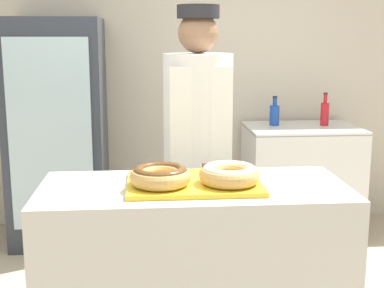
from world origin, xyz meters
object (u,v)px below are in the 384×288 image
object	(u,v)px
beverage_fridge	(58,132)
bottle_red	(325,113)
brownie_back_right	(210,168)
bottle_blue	(275,114)
donut_light_glaze	(229,174)
brownie_back_left	(171,169)
baker_person	(198,150)
serving_tray	(194,183)
donut_chocolate_glaze	(160,175)
chest_freezer	(301,179)

from	to	relation	value
beverage_fridge	bottle_red	world-z (taller)	beverage_fridge
brownie_back_right	bottle_blue	xyz separation A→B (m)	(0.72, 1.65, 0.03)
beverage_fridge	bottle_red	xyz separation A→B (m)	(2.14, 0.05, 0.12)
donut_light_glaze	brownie_back_left	xyz separation A→B (m)	(-0.26, 0.24, -0.03)
baker_person	serving_tray	bearing A→B (deg)	-97.04
brownie_back_right	bottle_red	size ratio (longest dim) A/B	0.28
donut_chocolate_glaze	brownie_back_left	size ratio (longest dim) A/B	3.81
brownie_back_left	bottle_blue	size ratio (longest dim) A/B	0.31
serving_tray	brownie_back_right	xyz separation A→B (m)	(0.10, 0.18, 0.03)
brownie_back_left	bottle_blue	bearing A→B (deg)	60.86
bottle_red	donut_chocolate_glaze	bearing A→B (deg)	-126.82
serving_tray	bottle_blue	distance (m)	2.00
donut_light_glaze	bottle_blue	size ratio (longest dim) A/B	1.18
serving_tray	baker_person	distance (m)	0.70
brownie_back_right	baker_person	bearing A→B (deg)	91.31
bottle_red	chest_freezer	bearing A→B (deg)	-168.37
baker_person	bottle_blue	xyz separation A→B (m)	(0.74, 1.13, 0.04)
bottle_blue	brownie_back_right	bearing A→B (deg)	-113.71
chest_freezer	bottle_red	distance (m)	0.58
baker_person	donut_chocolate_glaze	bearing A→B (deg)	-107.85
donut_chocolate_glaze	baker_person	size ratio (longest dim) A/B	0.16
brownie_back_left	baker_person	distance (m)	0.55
brownie_back_left	beverage_fridge	distance (m)	1.76
brownie_back_right	chest_freezer	xyz separation A→B (m)	(0.94, 1.57, -0.51)
brownie_back_left	bottle_red	size ratio (longest dim) A/B	0.28
donut_chocolate_glaze	brownie_back_left	distance (m)	0.25
donut_light_glaze	baker_person	world-z (taller)	baker_person
serving_tray	brownie_back_right	bearing A→B (deg)	61.23
brownie_back_left	chest_freezer	xyz separation A→B (m)	(1.13, 1.57, -0.51)
beverage_fridge	chest_freezer	bearing A→B (deg)	0.20
donut_chocolate_glaze	brownie_back_right	bearing A→B (deg)	43.55
serving_tray	bottle_red	distance (m)	2.17
donut_light_glaze	bottle_blue	distance (m)	2.00
bottle_blue	bottle_red	bearing A→B (deg)	-5.72
brownie_back_left	bottle_blue	xyz separation A→B (m)	(0.92, 1.65, 0.03)
donut_chocolate_glaze	chest_freezer	xyz separation A→B (m)	(1.20, 1.81, -0.54)
serving_tray	beverage_fridge	size ratio (longest dim) A/B	0.36
donut_light_glaze	chest_freezer	distance (m)	2.08
beverage_fridge	bottle_red	distance (m)	2.14
donut_chocolate_glaze	donut_light_glaze	bearing A→B (deg)	0.00
baker_person	beverage_fridge	xyz separation A→B (m)	(-1.00, 1.05, -0.07)
bottle_blue	donut_light_glaze	bearing A→B (deg)	-109.29
serving_tray	donut_chocolate_glaze	world-z (taller)	donut_chocolate_glaze
serving_tray	bottle_blue	size ratio (longest dim) A/B	2.60
donut_light_glaze	chest_freezer	bearing A→B (deg)	64.14
beverage_fridge	brownie_back_right	bearing A→B (deg)	-57.18
serving_tray	bottle_red	bearing A→B (deg)	55.50
bottle_red	brownie_back_left	bearing A→B (deg)	-129.48
brownie_back_left	chest_freezer	bearing A→B (deg)	54.11
brownie_back_left	baker_person	world-z (taller)	baker_person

